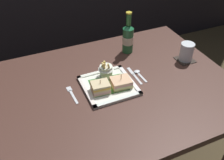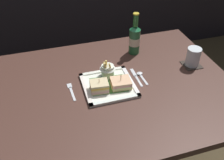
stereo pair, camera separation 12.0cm
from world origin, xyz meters
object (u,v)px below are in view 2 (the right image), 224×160
(sandwich_half_left, at_px, (99,86))
(sandwich_half_right, at_px, (121,83))
(dining_table, at_px, (115,100))
(fries_cup, at_px, (108,69))
(water_glass, at_px, (193,58))
(beer_bottle, at_px, (135,39))
(spoon, at_px, (141,75))
(knife, at_px, (136,77))
(fork, at_px, (71,91))
(square_plate, at_px, (109,85))

(sandwich_half_left, distance_m, sandwich_half_right, 0.11)
(dining_table, bearing_deg, fries_cup, 103.30)
(dining_table, distance_m, water_glass, 0.50)
(beer_bottle, height_order, spoon, beer_bottle)
(beer_bottle, height_order, knife, beer_bottle)
(water_glass, relative_size, spoon, 0.90)
(fries_cup, xyz_separation_m, beer_bottle, (0.23, 0.20, 0.04))
(spoon, bearing_deg, knife, -174.25)
(fries_cup, distance_m, fork, 0.22)
(beer_bottle, height_order, fork, beer_bottle)
(dining_table, height_order, sandwich_half_left, sandwich_half_left)
(fries_cup, bearing_deg, dining_table, -76.70)
(fries_cup, bearing_deg, water_glass, -3.26)
(sandwich_half_right, xyz_separation_m, fries_cup, (-0.04, 0.10, 0.03))
(fries_cup, height_order, water_glass, water_glass)
(dining_table, xyz_separation_m, fries_cup, (-0.02, 0.08, 0.16))
(dining_table, bearing_deg, sandwich_half_right, -48.89)
(square_plate, distance_m, sandwich_half_left, 0.07)
(dining_table, height_order, knife, knife)
(sandwich_half_right, distance_m, knife, 0.13)
(square_plate, bearing_deg, fries_cup, 77.05)
(square_plate, distance_m, sandwich_half_right, 0.07)
(fork, bearing_deg, beer_bottle, 30.22)
(beer_bottle, xyz_separation_m, water_glass, (0.27, -0.22, -0.05))
(dining_table, distance_m, fork, 0.25)
(knife, bearing_deg, beer_bottle, 72.18)
(fries_cup, relative_size, fork, 0.67)
(knife, bearing_deg, spoon, 5.75)
(sandwich_half_left, bearing_deg, fork, 160.93)
(water_glass, xyz_separation_m, knife, (-0.35, -0.01, -0.05))
(sandwich_half_left, xyz_separation_m, fork, (-0.14, 0.05, -0.03))
(fries_cup, relative_size, knife, 0.59)
(square_plate, height_order, beer_bottle, beer_bottle)
(sandwich_half_left, height_order, knife, sandwich_half_left)
(water_glass, height_order, fork, water_glass)
(fries_cup, bearing_deg, sandwich_half_left, -125.34)
(sandwich_half_right, height_order, fork, sandwich_half_right)
(fries_cup, bearing_deg, square_plate, -102.95)
(fries_cup, xyz_separation_m, water_glass, (0.50, -0.03, -0.01))
(square_plate, height_order, water_glass, water_glass)
(dining_table, height_order, square_plate, square_plate)
(water_glass, bearing_deg, square_plate, -174.96)
(spoon, bearing_deg, square_plate, -169.71)
(sandwich_half_left, height_order, beer_bottle, beer_bottle)
(sandwich_half_left, xyz_separation_m, sandwich_half_right, (0.11, -0.00, -0.01))
(spoon, bearing_deg, sandwich_half_right, -154.66)
(dining_table, bearing_deg, square_plate, 170.15)
(sandwich_half_right, bearing_deg, beer_bottle, 58.23)
(sandwich_half_right, height_order, knife, sandwich_half_right)
(beer_bottle, bearing_deg, fork, -149.78)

